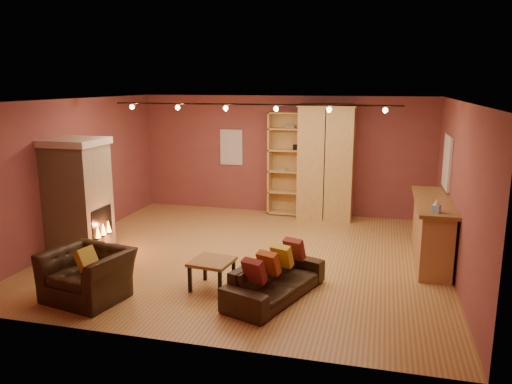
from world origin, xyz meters
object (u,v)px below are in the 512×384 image
(bookcase, at_px, (290,163))
(coffee_table, at_px, (212,264))
(armchair, at_px, (87,266))
(fireplace, at_px, (79,197))
(loveseat, at_px, (275,273))
(armoire, at_px, (326,162))
(bar_counter, at_px, (432,230))

(bookcase, xyz_separation_m, coffee_table, (-0.31, -4.72, -0.85))
(bookcase, bearing_deg, armchair, -109.51)
(bookcase, relative_size, coffee_table, 3.65)
(fireplace, bearing_deg, coffee_table, -18.86)
(fireplace, bearing_deg, armchair, -54.43)
(fireplace, bearing_deg, loveseat, -15.24)
(armoire, distance_m, bar_counter, 3.31)
(bookcase, xyz_separation_m, armchair, (-1.95, -5.50, -0.75))
(bookcase, relative_size, armoire, 0.93)
(bookcase, bearing_deg, bar_counter, -40.82)
(armoire, bearing_deg, coffee_table, -104.75)
(fireplace, bearing_deg, bar_counter, 10.12)
(armoire, height_order, loveseat, armoire)
(bookcase, bearing_deg, loveseat, -81.81)
(bar_counter, relative_size, armchair, 1.88)
(fireplace, distance_m, loveseat, 4.11)
(loveseat, height_order, coffee_table, loveseat)
(fireplace, distance_m, armoire, 5.40)
(fireplace, distance_m, bar_counter, 6.36)
(bar_counter, height_order, loveseat, bar_counter)
(fireplace, relative_size, armchair, 1.71)
(armoire, xyz_separation_m, armchair, (-2.82, -5.29, -0.83))
(armoire, bearing_deg, bookcase, 166.62)
(loveseat, bearing_deg, bookcase, 27.87)
(armchair, height_order, coffee_table, armchair)
(fireplace, relative_size, bar_counter, 0.91)
(loveseat, height_order, armchair, armchair)
(fireplace, bearing_deg, bookcase, 49.12)
(bookcase, distance_m, armchair, 5.88)
(bookcase, bearing_deg, fireplace, -130.88)
(bar_counter, height_order, armchair, bar_counter)
(bar_counter, relative_size, loveseat, 1.22)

